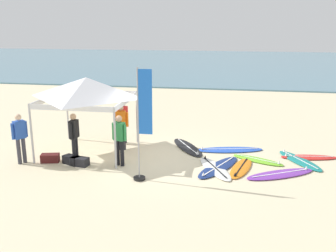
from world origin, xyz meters
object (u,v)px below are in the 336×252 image
Objects in this scene: canopy_tent at (87,88)px; surfboard_navy at (218,167)px; person_orange at (121,124)px; surfboard_orange at (241,168)px; surfboard_red at (309,157)px; surfboard_lime at (258,160)px; person_green at (119,137)px; surfboard_white at (215,168)px; person_blue at (20,135)px; surfboard_purple at (281,174)px; person_red at (123,119)px; gear_bag_near_tent at (50,158)px; gear_bag_by_pole at (80,162)px; gear_bag_on_sand at (71,160)px; surfboard_teal at (300,160)px; banner_flag at (142,130)px; surfboard_blue at (229,150)px; person_black at (74,135)px; surfboard_black at (188,147)px.

canopy_tent is 1.23× the size of surfboard_navy.
surfboard_orange is at bearing -16.16° from person_orange.
surfboard_red is at bearing 26.03° from surfboard_navy.
surfboard_lime is 4.80m from person_green.
surfboard_white is 6.54m from person_blue.
person_blue is at bearing -177.49° from surfboard_purple.
gear_bag_near_tent is at bearing -127.64° from person_red.
gear_bag_on_sand is (-0.33, 0.10, 0.00)m from gear_bag_by_pole.
person_green reaches higher than surfboard_navy.
surfboard_purple is 7.63m from gear_bag_near_tent.
surfboard_lime is (-1.40, -0.19, 0.00)m from surfboard_teal.
surfboard_orange is at bearing -24.00° from person_red.
person_red is 2.84m from gear_bag_by_pole.
person_red is at bearing 101.19° from person_orange.
banner_flag is at bearing -18.90° from gear_bag_on_sand.
person_red is (-5.74, 2.34, 0.95)m from surfboard_purple.
surfboard_blue and surfboard_red have the same top height.
surfboard_purple is 1.10× the size of surfboard_teal.
surfboard_navy is 5.70m from gear_bag_near_tent.
person_black is 2.85× the size of gear_bag_near_tent.
surfboard_navy and surfboard_white have the same top height.
canopy_tent is at bearing 169.62° from surfboard_navy.
surfboard_purple is 1.57m from surfboard_teal.
person_green is at bearing 6.08° from person_blue.
gear_bag_by_pole is at bearing -83.07° from canopy_tent.
person_red is 1.00× the size of person_blue.
banner_flag is at bearing -65.06° from person_red.
surfboard_teal is 2.52m from surfboard_blue.
surfboard_teal is at bearing -132.53° from surfboard_red.
surfboard_red is (0.37, 0.40, 0.00)m from surfboard_teal.
person_blue is 1.00× the size of person_green.
gear_bag_on_sand reaches higher than surfboard_white.
person_red is 2.85× the size of gear_bag_by_pole.
surfboard_purple is 6.27m from person_red.
gear_bag_by_pole and gear_bag_on_sand have the same top height.
surfboard_red is at bearing -7.57° from surfboard_blue.
surfboard_lime is at bearing 32.70° from banner_flag.
person_orange is at bearing 118.36° from banner_flag.
surfboard_red is 2.77m from surfboard_orange.
gear_bag_on_sand is at bearing 163.40° from gear_bag_by_pole.
person_green is 1.87m from gear_bag_on_sand.
surfboard_purple is 1.15× the size of surfboard_orange.
person_orange reaches higher than gear_bag_near_tent.
person_green reaches higher than surfboard_black.
surfboard_navy is 0.73m from surfboard_orange.
surfboard_navy and surfboard_blue have the same top height.
surfboard_blue is 1.50× the size of person_green.
surfboard_lime is at bearing -172.36° from surfboard_teal.
gear_bag_by_pole is (-2.36, 0.82, -1.43)m from banner_flag.
banner_flag is (-2.53, -3.22, 1.54)m from surfboard_blue.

